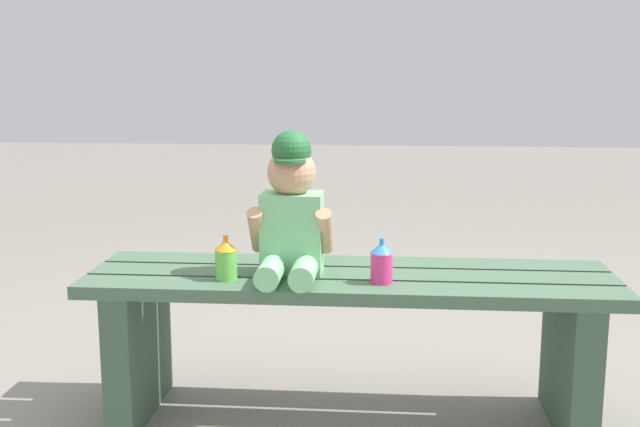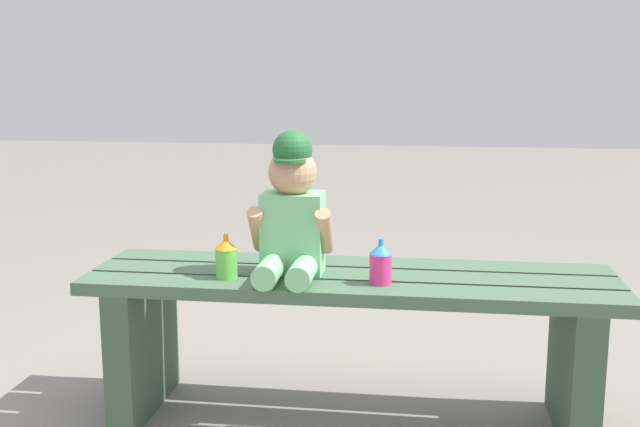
# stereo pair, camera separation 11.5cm
# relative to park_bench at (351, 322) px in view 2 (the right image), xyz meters

# --- Properties ---
(ground_plane) EXTENTS (16.00, 16.00, 0.00)m
(ground_plane) POSITION_rel_park_bench_xyz_m (0.00, 0.00, -0.30)
(ground_plane) COLOR gray
(park_bench) EXTENTS (1.49, 0.41, 0.45)m
(park_bench) POSITION_rel_park_bench_xyz_m (0.00, 0.00, 0.00)
(park_bench) COLOR #47664C
(park_bench) RESTS_ON ground_plane
(child_figure) EXTENTS (0.23, 0.27, 0.40)m
(child_figure) POSITION_rel_park_bench_xyz_m (-0.16, -0.03, 0.32)
(child_figure) COLOR #7FCC8C
(child_figure) RESTS_ON park_bench
(sippy_cup_left) EXTENTS (0.06, 0.06, 0.12)m
(sippy_cup_left) POSITION_rel_park_bench_xyz_m (-0.34, -0.09, 0.20)
(sippy_cup_left) COLOR #66CC4C
(sippy_cup_left) RESTS_ON park_bench
(sippy_cup_right) EXTENTS (0.06, 0.06, 0.12)m
(sippy_cup_right) POSITION_rel_park_bench_xyz_m (0.09, -0.09, 0.20)
(sippy_cup_right) COLOR #E5337F
(sippy_cup_right) RESTS_ON park_bench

